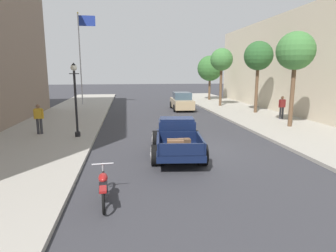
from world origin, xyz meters
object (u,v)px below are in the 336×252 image
(hotrod_truck_navy, at_px, (177,137))
(car_background_tan, at_px, (182,102))
(motorcycle_parked, at_px, (103,186))
(flagpole, at_px, (82,49))
(street_tree_third, at_px, (222,60))
(street_lamp_near, at_px, (75,94))
(street_tree_farthest, at_px, (210,68))
(pedestrian_sidewalk_right, at_px, (282,106))
(street_tree_nearest, at_px, (296,52))
(pedestrian_sidewalk_left, at_px, (39,117))
(street_tree_second, at_px, (258,56))

(hotrod_truck_navy, bearing_deg, car_background_tan, 78.35)
(motorcycle_parked, xyz_separation_m, flagpole, (-3.65, 23.27, 5.33))
(street_tree_third, bearing_deg, flagpole, 167.56)
(street_lamp_near, bearing_deg, flagpole, 96.34)
(street_tree_farthest, bearing_deg, car_background_tan, -122.40)
(hotrod_truck_navy, height_order, pedestrian_sidewalk_right, pedestrian_sidewalk_right)
(car_background_tan, relative_size, street_tree_nearest, 0.75)
(pedestrian_sidewalk_left, xyz_separation_m, street_lamp_near, (2.17, -0.93, 1.30))
(hotrod_truck_navy, height_order, street_tree_farthest, street_tree_farthest)
(flagpole, relative_size, street_tree_farthest, 1.74)
(street_tree_nearest, relative_size, street_tree_third, 1.02)
(street_tree_second, height_order, street_tree_farthest, street_tree_second)
(street_lamp_near, xyz_separation_m, street_tree_nearest, (12.79, 1.09, 2.33))
(pedestrian_sidewalk_left, height_order, pedestrian_sidewalk_right, same)
(pedestrian_sidewalk_right, distance_m, street_tree_farthest, 15.05)
(motorcycle_parked, relative_size, street_tree_third, 0.38)
(street_lamp_near, bearing_deg, street_tree_second, 28.68)
(hotrod_truck_navy, relative_size, street_lamp_near, 1.31)
(hotrod_truck_navy, height_order, street_tree_third, street_tree_third)
(street_lamp_near, distance_m, street_tree_second, 15.40)
(flagpole, distance_m, street_tree_third, 14.03)
(street_tree_third, bearing_deg, street_tree_second, -74.55)
(hotrod_truck_navy, xyz_separation_m, street_tree_second, (8.59, 10.76, 4.00))
(car_background_tan, relative_size, street_tree_farthest, 0.83)
(car_background_tan, distance_m, street_tree_second, 7.78)
(car_background_tan, distance_m, street_tree_farthest, 9.63)
(pedestrian_sidewalk_left, height_order, street_tree_nearest, street_tree_nearest)
(pedestrian_sidewalk_left, relative_size, street_tree_nearest, 0.29)
(street_tree_second, bearing_deg, street_lamp_near, -151.32)
(street_lamp_near, height_order, street_tree_third, street_tree_third)
(street_tree_nearest, bearing_deg, street_lamp_near, -175.15)
(car_background_tan, xyz_separation_m, street_lamp_near, (-7.72, -10.90, 1.62))
(street_tree_second, bearing_deg, street_tree_third, 105.45)
(street_tree_nearest, bearing_deg, flagpole, 135.36)
(car_background_tan, height_order, street_tree_nearest, street_tree_nearest)
(hotrod_truck_navy, distance_m, street_lamp_near, 6.10)
(pedestrian_sidewalk_right, bearing_deg, motorcycle_parked, -135.24)
(car_background_tan, xyz_separation_m, street_tree_second, (5.63, -3.59, 3.99))
(pedestrian_sidewalk_left, relative_size, pedestrian_sidewalk_right, 1.00)
(pedestrian_sidewalk_right, height_order, street_tree_farthest, street_tree_farthest)
(car_background_tan, bearing_deg, flagpole, 154.46)
(hotrod_truck_navy, bearing_deg, street_lamp_near, 144.01)
(street_tree_farthest, bearing_deg, hotrod_truck_navy, -109.58)
(hotrod_truck_navy, height_order, street_tree_nearest, street_tree_nearest)
(pedestrian_sidewalk_left, distance_m, street_tree_nearest, 15.39)
(pedestrian_sidewalk_right, distance_m, street_tree_second, 5.06)
(pedestrian_sidewalk_left, relative_size, street_tree_second, 0.28)
(pedestrian_sidewalk_right, xyz_separation_m, street_tree_nearest, (-0.96, -2.76, 3.63))
(hotrod_truck_navy, xyz_separation_m, flagpole, (-6.47, 18.86, 5.02))
(car_background_tan, bearing_deg, street_lamp_near, -125.31)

